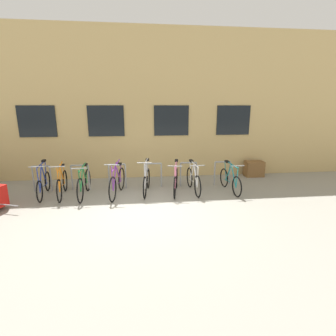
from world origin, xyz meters
The scene contains 12 objects.
ground_plane centered at (0.00, 0.00, 0.00)m, with size 42.00×42.00×0.00m, color gray.
storefront_building centered at (0.00, 5.82, 2.71)m, with size 28.00×5.28×5.43m.
bike_rack centered at (-0.17, 1.90, 0.52)m, with size 6.59×0.05×0.85m.
bicycle_blue centered at (-2.96, 1.44, 0.38)m, with size 0.44×1.70×1.08m.
bicycle_orange centered at (-2.39, 1.36, 0.38)m, with size 0.44×1.75×1.07m.
bicycle_purple centered at (-0.72, 1.26, 0.40)m, with size 0.47×1.82×1.11m.
bicycle_green centered at (-1.72, 1.28, 0.39)m, with size 0.44×1.81×1.02m.
bicycle_teal centered at (2.89, 1.24, 0.36)m, with size 0.44×1.65×0.98m.
bicycle_white centered at (1.69, 1.33, 0.38)m, with size 0.44×1.70×1.00m.
bicycle_silver centered at (0.19, 1.39, 0.38)m, with size 0.44×1.66×1.10m.
bicycle_pink centered at (1.11, 1.30, 0.38)m, with size 0.50×1.70×1.02m.
planter_box centered at (4.44, 2.85, 0.30)m, with size 0.70×0.44×0.60m, color brown.
Camera 1 is at (0.04, -6.29, 2.69)m, focal length 26.85 mm.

